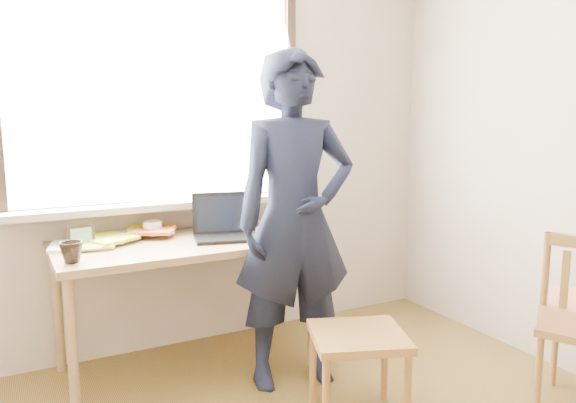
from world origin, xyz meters
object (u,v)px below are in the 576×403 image
mug_dark (71,252)px  work_chair (358,346)px  desk (185,254)px  laptop (226,227)px  mug_white (153,228)px  person (295,221)px

mug_dark → work_chair: (1.17, -0.73, -0.44)m
desk → work_chair: bearing=-59.6°
laptop → mug_dark: 0.88m
desk → mug_white: bearing=120.9°
desk → mug_dark: bearing=-162.1°
laptop → work_chair: size_ratio=0.77×
mug_white → work_chair: (0.67, -1.14, -0.43)m
desk → person: bearing=-41.4°
mug_white → mug_dark: mug_dark is taller
mug_dark → person: size_ratio=0.06×
mug_white → mug_dark: 0.65m
laptop → person: bearing=-58.6°
desk → mug_white: mug_white is taller
desk → laptop: (0.24, -0.03, 0.14)m
desk → mug_white: (-0.13, 0.21, 0.12)m
mug_dark → work_chair: size_ratio=0.20×
laptop → work_chair: laptop is taller
desk → person: size_ratio=0.79×
laptop → work_chair: bearing=-71.3°
mug_dark → person: 1.13m
mug_dark → laptop: bearing=11.3°
laptop → mug_dark: size_ratio=3.88×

